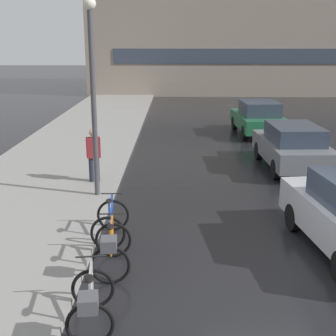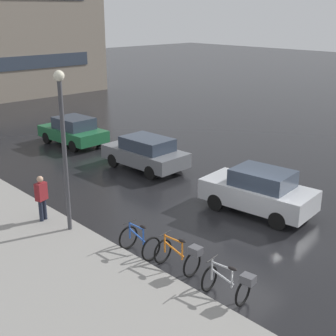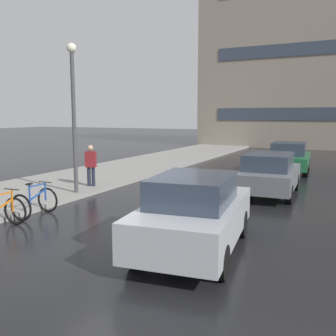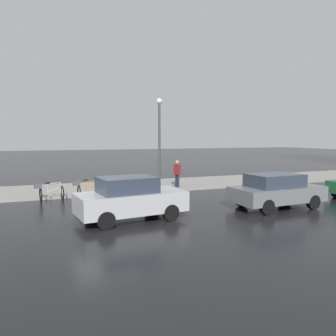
{
  "view_description": "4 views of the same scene",
  "coord_description": "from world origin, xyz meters",
  "px_view_note": "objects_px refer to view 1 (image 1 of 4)",
  "views": [
    {
      "loc": [
        -1.86,
        -8.39,
        4.39
      ],
      "look_at": [
        -2.05,
        2.87,
        1.24
      ],
      "focal_mm": 50.0,
      "sensor_mm": 36.0,
      "label": 1
    },
    {
      "loc": [
        -11.4,
        -8.54,
        7.07
      ],
      "look_at": [
        -0.48,
        3.03,
        1.71
      ],
      "focal_mm": 50.0,
      "sensor_mm": 36.0,
      "label": 2
    },
    {
      "loc": [
        4.78,
        -6.5,
        2.89
      ],
      "look_at": [
        0.09,
        3.12,
        1.4
      ],
      "focal_mm": 40.0,
      "sensor_mm": 36.0,
      "label": 3
    },
    {
      "loc": [
        13.87,
        -2.38,
        3.16
      ],
      "look_at": [
        -1.57,
        3.6,
        1.6
      ],
      "focal_mm": 35.0,
      "sensor_mm": 36.0,
      "label": 4
    }
  ],
  "objects_px": {
    "bicycle_nearest": "(91,303)",
    "pedestrian": "(94,154)",
    "car_green": "(259,118)",
    "streetlamp": "(93,81)",
    "bicycle_third": "(111,222)",
    "bicycle_second": "(111,249)",
    "car_grey": "(293,146)"
  },
  "relations": [
    {
      "from": "bicycle_nearest",
      "to": "pedestrian",
      "type": "xyz_separation_m",
      "value": [
        -1.2,
        7.39,
        0.5
      ]
    },
    {
      "from": "car_green",
      "to": "pedestrian",
      "type": "xyz_separation_m",
      "value": [
        -6.35,
        -8.01,
        0.21
      ]
    },
    {
      "from": "bicycle_nearest",
      "to": "streetlamp",
      "type": "distance_m",
      "value": 6.81
    },
    {
      "from": "bicycle_third",
      "to": "streetlamp",
      "type": "bearing_deg",
      "value": 105.35
    },
    {
      "from": "bicycle_second",
      "to": "bicycle_third",
      "type": "relative_size",
      "value": 1.3
    },
    {
      "from": "car_green",
      "to": "streetlamp",
      "type": "relative_size",
      "value": 0.77
    },
    {
      "from": "car_grey",
      "to": "bicycle_nearest",
      "type": "bearing_deg",
      "value": -119.27
    },
    {
      "from": "bicycle_third",
      "to": "car_green",
      "type": "height_order",
      "value": "car_green"
    },
    {
      "from": "car_grey",
      "to": "pedestrian",
      "type": "relative_size",
      "value": 2.39
    },
    {
      "from": "car_green",
      "to": "bicycle_third",
      "type": "bearing_deg",
      "value": -113.91
    },
    {
      "from": "bicycle_second",
      "to": "car_green",
      "type": "height_order",
      "value": "car_green"
    },
    {
      "from": "car_grey",
      "to": "bicycle_third",
      "type": "bearing_deg",
      "value": -132.13
    },
    {
      "from": "bicycle_nearest",
      "to": "bicycle_second",
      "type": "height_order",
      "value": "bicycle_second"
    },
    {
      "from": "pedestrian",
      "to": "bicycle_second",
      "type": "bearing_deg",
      "value": -77.2
    },
    {
      "from": "car_grey",
      "to": "pedestrian",
      "type": "xyz_separation_m",
      "value": [
        -6.5,
        -2.07,
        0.2
      ]
    },
    {
      "from": "bicycle_nearest",
      "to": "pedestrian",
      "type": "height_order",
      "value": "pedestrian"
    },
    {
      "from": "bicycle_third",
      "to": "streetlamp",
      "type": "height_order",
      "value": "streetlamp"
    },
    {
      "from": "bicycle_nearest",
      "to": "bicycle_second",
      "type": "bearing_deg",
      "value": 88.1
    },
    {
      "from": "bicycle_third",
      "to": "car_green",
      "type": "relative_size",
      "value": 0.27
    },
    {
      "from": "bicycle_third",
      "to": "pedestrian",
      "type": "xyz_separation_m",
      "value": [
        -1.03,
        3.97,
        0.58
      ]
    },
    {
      "from": "bicycle_nearest",
      "to": "car_grey",
      "type": "distance_m",
      "value": 10.85
    },
    {
      "from": "bicycle_nearest",
      "to": "bicycle_third",
      "type": "bearing_deg",
      "value": 92.71
    },
    {
      "from": "bicycle_second",
      "to": "streetlamp",
      "type": "xyz_separation_m",
      "value": [
        -0.97,
        4.28,
        2.78
      ]
    },
    {
      "from": "car_green",
      "to": "pedestrian",
      "type": "relative_size",
      "value": 2.34
    },
    {
      "from": "bicycle_third",
      "to": "pedestrian",
      "type": "distance_m",
      "value": 4.14
    },
    {
      "from": "car_grey",
      "to": "car_green",
      "type": "height_order",
      "value": "car_green"
    },
    {
      "from": "pedestrian",
      "to": "car_green",
      "type": "bearing_deg",
      "value": 51.62
    },
    {
      "from": "bicycle_nearest",
      "to": "bicycle_third",
      "type": "distance_m",
      "value": 3.43
    },
    {
      "from": "bicycle_third",
      "to": "streetlamp",
      "type": "distance_m",
      "value": 4.03
    },
    {
      "from": "streetlamp",
      "to": "pedestrian",
      "type": "bearing_deg",
      "value": 102.91
    },
    {
      "from": "bicycle_second",
      "to": "streetlamp",
      "type": "height_order",
      "value": "streetlamp"
    },
    {
      "from": "bicycle_nearest",
      "to": "car_green",
      "type": "relative_size",
      "value": 0.34
    }
  ]
}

